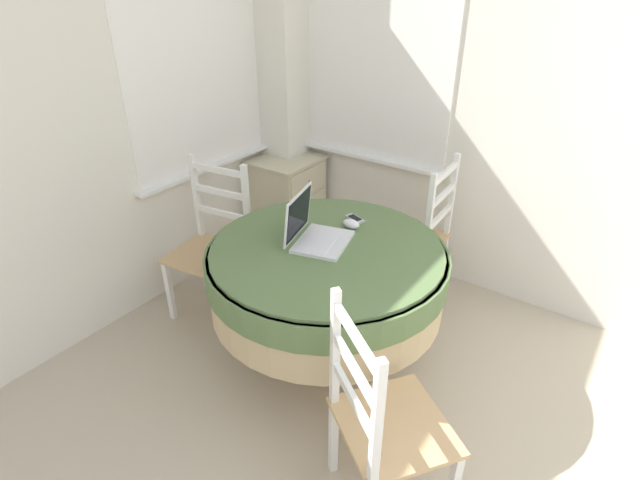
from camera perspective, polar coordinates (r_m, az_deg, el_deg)
corner_room_shell at (r=2.63m, az=3.99°, el=13.20°), size 4.38×5.18×2.55m
round_dining_table at (r=2.58m, az=0.76°, el=-3.78°), size 1.23×1.23×0.75m
laptop at (r=2.52m, az=-0.66°, el=0.90°), size 0.37×0.35×0.26m
computer_mouse at (r=2.67m, az=3.58°, el=1.85°), size 0.06×0.09×0.05m
cell_phone at (r=2.77m, az=4.00°, el=2.46°), size 0.08×0.13×0.01m
dining_chair_near_back_window at (r=3.16m, az=-12.20°, el=-0.81°), size 0.47×0.49×0.99m
dining_chair_near_right_window at (r=3.26m, az=11.04°, el=0.32°), size 0.45×0.43×0.99m
dining_chair_camera_near at (r=2.05m, az=7.20°, el=-20.10°), size 0.58×0.59×0.99m
corner_cabinet at (r=3.93m, az=-3.70°, el=4.44°), size 0.49×0.45×0.71m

